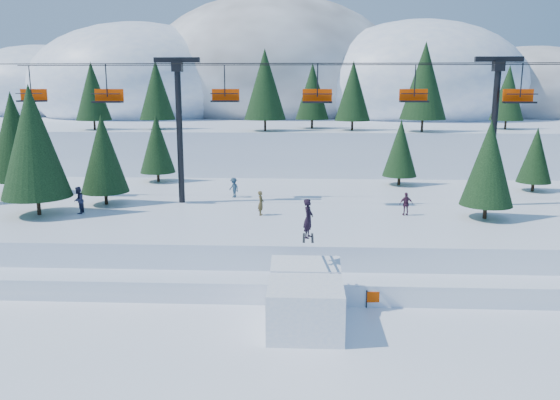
{
  "coord_description": "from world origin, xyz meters",
  "views": [
    {
      "loc": [
        -0.03,
        -20.63,
        10.67
      ],
      "look_at": [
        -1.27,
        6.0,
        5.2
      ],
      "focal_mm": 35.0,
      "sensor_mm": 36.0,
      "label": 1
    }
  ],
  "objects_px": {
    "jump_kicker": "(305,301)",
    "chairlift": "(315,108)",
    "banner_near": "(395,297)",
    "banner_far": "(540,299)"
  },
  "relations": [
    {
      "from": "banner_near",
      "to": "jump_kicker",
      "type": "bearing_deg",
      "value": -150.9
    },
    {
      "from": "jump_kicker",
      "to": "banner_far",
      "type": "xyz_separation_m",
      "value": [
        11.48,
        2.49,
        -0.71
      ]
    },
    {
      "from": "banner_near",
      "to": "banner_far",
      "type": "xyz_separation_m",
      "value": [
        7.06,
        0.03,
        0.0
      ]
    },
    {
      "from": "banner_near",
      "to": "chairlift",
      "type": "bearing_deg",
      "value": 106.47
    },
    {
      "from": "banner_near",
      "to": "banner_far",
      "type": "relative_size",
      "value": 1.0
    },
    {
      "from": "jump_kicker",
      "to": "banner_far",
      "type": "bearing_deg",
      "value": 12.24
    },
    {
      "from": "jump_kicker",
      "to": "banner_far",
      "type": "height_order",
      "value": "jump_kicker"
    },
    {
      "from": "jump_kicker",
      "to": "banner_near",
      "type": "xyz_separation_m",
      "value": [
        4.42,
        2.46,
        -0.71
      ]
    },
    {
      "from": "jump_kicker",
      "to": "chairlift",
      "type": "bearing_deg",
      "value": 87.8
    },
    {
      "from": "banner_near",
      "to": "banner_far",
      "type": "distance_m",
      "value": 7.06
    }
  ]
}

